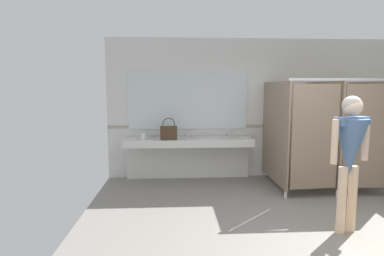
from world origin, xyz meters
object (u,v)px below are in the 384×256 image
handbag (169,132)px  soap_dispenser (165,134)px  person_standing (350,147)px  paper_cup (143,137)px

handbag → soap_dispenser: size_ratio=2.36×
handbag → soap_dispenser: bearing=103.7°
handbag → soap_dispenser: 0.32m
soap_dispenser → person_standing: bearing=-47.3°
soap_dispenser → paper_cup: soap_dispenser is taller
handbag → soap_dispenser: handbag is taller
soap_dispenser → paper_cup: 0.48m
soap_dispenser → paper_cup: (-0.41, -0.25, -0.02)m
person_standing → soap_dispenser: 3.45m
person_standing → soap_dispenser: person_standing is taller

